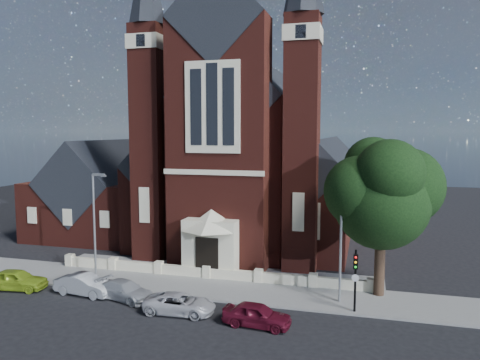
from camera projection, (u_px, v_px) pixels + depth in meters
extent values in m
plane|color=black|center=(237.00, 251.00, 43.70)|extent=(120.00, 120.00, 0.00)
cube|color=gray|center=(198.00, 287.00, 33.62)|extent=(60.00, 5.00, 0.12)
cube|color=gray|center=(216.00, 271.00, 37.46)|extent=(26.00, 3.00, 0.14)
cube|color=beige|center=(207.00, 279.00, 35.54)|extent=(24.00, 0.40, 0.90)
cube|color=#4E1B15|center=(261.00, 168.00, 52.56)|extent=(10.00, 30.00, 14.00)
cube|color=black|center=(262.00, 106.00, 51.83)|extent=(10.00, 30.20, 10.00)
cube|color=#4E1B15|center=(196.00, 194.00, 53.88)|extent=(5.00, 26.00, 8.00)
cube|color=#4E1B15|center=(327.00, 199.00, 49.95)|extent=(5.00, 26.00, 8.00)
cube|color=black|center=(195.00, 159.00, 53.47)|extent=(5.01, 26.20, 5.01)
cube|color=black|center=(328.00, 161.00, 49.53)|extent=(5.01, 26.20, 5.01)
cube|color=#4E1B15|center=(219.00, 146.00, 37.38)|extent=(8.00, 3.00, 20.00)
cube|color=black|center=(218.00, 17.00, 36.34)|extent=(8.00, 3.20, 8.00)
cube|color=beige|center=(212.00, 107.00, 35.58)|extent=(4.40, 0.15, 7.00)
cube|color=black|center=(212.00, 104.00, 35.49)|extent=(0.90, 0.08, 6.20)
cube|color=beige|center=(211.00, 247.00, 36.27)|extent=(4.20, 2.00, 4.40)
cube|color=black|center=(207.00, 258.00, 35.33)|extent=(1.80, 0.12, 3.20)
cone|color=beige|center=(211.00, 219.00, 36.04)|extent=(4.60, 4.60, 1.60)
cube|color=#4E1B15|center=(150.00, 145.00, 40.04)|extent=(2.60, 2.60, 20.00)
cube|color=beige|center=(148.00, 43.00, 39.16)|extent=(2.80, 2.80, 1.20)
cube|color=#4E1B15|center=(302.00, 146.00, 36.63)|extent=(2.60, 2.60, 20.00)
cube|color=beige|center=(303.00, 35.00, 35.75)|extent=(2.80, 2.80, 1.20)
cube|color=#4E1B15|center=(102.00, 207.00, 50.46)|extent=(12.00, 12.00, 6.00)
cube|color=black|center=(101.00, 180.00, 50.15)|extent=(8.49, 12.20, 8.49)
cylinder|color=black|center=(380.00, 260.00, 31.52)|extent=(0.70, 0.70, 5.00)
sphere|color=black|center=(382.00, 202.00, 31.11)|extent=(6.40, 6.40, 6.40)
sphere|color=black|center=(390.00, 174.00, 29.64)|extent=(4.40, 4.40, 4.40)
cylinder|color=gray|center=(94.00, 228.00, 34.83)|extent=(0.16, 0.16, 8.00)
cube|color=gray|center=(99.00, 175.00, 34.28)|extent=(1.00, 0.15, 0.18)
cube|color=gray|center=(104.00, 176.00, 34.18)|extent=(0.35, 0.22, 0.12)
cylinder|color=gray|center=(341.00, 243.00, 30.10)|extent=(0.16, 0.16, 8.00)
cube|color=gray|center=(350.00, 182.00, 29.56)|extent=(1.00, 0.15, 0.18)
cube|color=gray|center=(357.00, 183.00, 29.46)|extent=(0.35, 0.22, 0.12)
cylinder|color=black|center=(355.00, 282.00, 28.61)|extent=(0.14, 0.14, 4.00)
cube|color=black|center=(356.00, 262.00, 28.33)|extent=(0.28, 0.22, 0.90)
sphere|color=red|center=(356.00, 257.00, 28.18)|extent=(0.14, 0.14, 0.14)
sphere|color=#CC8C0C|center=(356.00, 262.00, 28.21)|extent=(0.14, 0.14, 0.14)
sphere|color=#0C9919|center=(356.00, 267.00, 28.24)|extent=(0.14, 0.14, 0.14)
imported|color=#8CAD22|center=(16.00, 280.00, 33.03)|extent=(4.53, 2.37, 1.47)
imported|color=#95989C|center=(85.00, 285.00, 32.01)|extent=(4.43, 1.96, 1.42)
imported|color=#A6A9AE|center=(125.00, 290.00, 31.10)|extent=(4.61, 2.90, 1.25)
imported|color=silver|center=(180.00, 304.00, 28.73)|extent=(4.52, 2.22, 1.24)
imported|color=#5A0F21|center=(257.00, 315.00, 26.84)|extent=(4.12, 1.94, 1.36)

